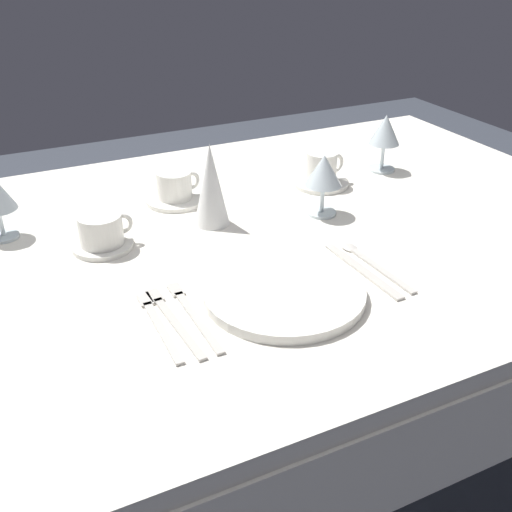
{
  "coord_description": "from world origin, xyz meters",
  "views": [
    {
      "loc": [
        -0.43,
        -1.03,
        1.31
      ],
      "look_at": [
        0.0,
        -0.13,
        0.76
      ],
      "focal_mm": 43.1,
      "sensor_mm": 36.0,
      "label": 1
    }
  ],
  "objects_px": {
    "dinner_plate": "(287,292)",
    "fork_salad": "(158,323)",
    "wine_glass_right": "(385,132)",
    "spoon_soup": "(368,260)",
    "coffee_cup_left": "(175,185)",
    "napkin_folded": "(209,185)",
    "dinner_knife": "(364,272)",
    "coffee_cup_right": "(322,167)",
    "wine_glass_centre": "(324,173)",
    "fork_outer": "(192,313)",
    "coffee_cup_far": "(101,229)",
    "fork_inner": "(172,319)"
  },
  "relations": [
    {
      "from": "dinner_plate",
      "to": "napkin_folded",
      "type": "relative_size",
      "value": 1.58
    },
    {
      "from": "coffee_cup_left",
      "to": "coffee_cup_right",
      "type": "relative_size",
      "value": 1.03
    },
    {
      "from": "fork_salad",
      "to": "coffee_cup_left",
      "type": "bearing_deg",
      "value": 67.14
    },
    {
      "from": "dinner_plate",
      "to": "coffee_cup_left",
      "type": "xyz_separation_m",
      "value": [
        -0.04,
        0.47,
        0.03
      ]
    },
    {
      "from": "dinner_plate",
      "to": "spoon_soup",
      "type": "height_order",
      "value": "dinner_plate"
    },
    {
      "from": "coffee_cup_far",
      "to": "wine_glass_right",
      "type": "distance_m",
      "value": 0.76
    },
    {
      "from": "dinner_plate",
      "to": "fork_salad",
      "type": "distance_m",
      "value": 0.23
    },
    {
      "from": "fork_inner",
      "to": "coffee_cup_right",
      "type": "bearing_deg",
      "value": 36.98
    },
    {
      "from": "wine_glass_right",
      "to": "spoon_soup",
      "type": "bearing_deg",
      "value": -128.98
    },
    {
      "from": "dinner_plate",
      "to": "wine_glass_right",
      "type": "relative_size",
      "value": 1.92
    },
    {
      "from": "fork_inner",
      "to": "coffee_cup_left",
      "type": "distance_m",
      "value": 0.48
    },
    {
      "from": "dinner_plate",
      "to": "dinner_knife",
      "type": "relative_size",
      "value": 1.25
    },
    {
      "from": "wine_glass_centre",
      "to": "fork_outer",
      "type": "bearing_deg",
      "value": -148.37
    },
    {
      "from": "dinner_knife",
      "to": "napkin_folded",
      "type": "xyz_separation_m",
      "value": [
        -0.17,
        0.32,
        0.09
      ]
    },
    {
      "from": "dinner_knife",
      "to": "coffee_cup_right",
      "type": "distance_m",
      "value": 0.43
    },
    {
      "from": "spoon_soup",
      "to": "coffee_cup_right",
      "type": "distance_m",
      "value": 0.39
    },
    {
      "from": "fork_outer",
      "to": "fork_salad",
      "type": "xyz_separation_m",
      "value": [
        -0.06,
        -0.0,
        0.0
      ]
    },
    {
      "from": "spoon_soup",
      "to": "napkin_folded",
      "type": "distance_m",
      "value": 0.36
    },
    {
      "from": "dinner_knife",
      "to": "coffee_cup_far",
      "type": "height_order",
      "value": "coffee_cup_far"
    },
    {
      "from": "fork_inner",
      "to": "coffee_cup_far",
      "type": "bearing_deg",
      "value": 97.46
    },
    {
      "from": "fork_outer",
      "to": "wine_glass_centre",
      "type": "xyz_separation_m",
      "value": [
        0.4,
        0.24,
        0.09
      ]
    },
    {
      "from": "dinner_plate",
      "to": "spoon_soup",
      "type": "relative_size",
      "value": 1.31
    },
    {
      "from": "fork_outer",
      "to": "napkin_folded",
      "type": "height_order",
      "value": "napkin_folded"
    },
    {
      "from": "coffee_cup_left",
      "to": "napkin_folded",
      "type": "xyz_separation_m",
      "value": [
        0.03,
        -0.14,
        0.05
      ]
    },
    {
      "from": "fork_outer",
      "to": "spoon_soup",
      "type": "bearing_deg",
      "value": 3.27
    },
    {
      "from": "coffee_cup_left",
      "to": "spoon_soup",
      "type": "bearing_deg",
      "value": -61.44
    },
    {
      "from": "dinner_plate",
      "to": "coffee_cup_left",
      "type": "distance_m",
      "value": 0.47
    },
    {
      "from": "wine_glass_centre",
      "to": "fork_salad",
      "type": "bearing_deg",
      "value": -151.68
    },
    {
      "from": "spoon_soup",
      "to": "wine_glass_right",
      "type": "distance_m",
      "value": 0.51
    },
    {
      "from": "coffee_cup_left",
      "to": "wine_glass_centre",
      "type": "xyz_separation_m",
      "value": [
        0.27,
        -0.2,
        0.05
      ]
    },
    {
      "from": "fork_outer",
      "to": "wine_glass_centre",
      "type": "distance_m",
      "value": 0.47
    },
    {
      "from": "dinner_knife",
      "to": "coffee_cup_left",
      "type": "relative_size",
      "value": 2.2
    },
    {
      "from": "dinner_plate",
      "to": "dinner_knife",
      "type": "bearing_deg",
      "value": 2.88
    },
    {
      "from": "dinner_plate",
      "to": "fork_salad",
      "type": "relative_size",
      "value": 1.33
    },
    {
      "from": "wine_glass_right",
      "to": "dinner_plate",
      "type": "bearing_deg",
      "value": -140.11
    },
    {
      "from": "dinner_knife",
      "to": "wine_glass_right",
      "type": "xyz_separation_m",
      "value": [
        0.34,
        0.42,
        0.1
      ]
    },
    {
      "from": "fork_inner",
      "to": "napkin_folded",
      "type": "relative_size",
      "value": 1.25
    },
    {
      "from": "dinner_plate",
      "to": "coffee_cup_far",
      "type": "distance_m",
      "value": 0.4
    },
    {
      "from": "dinner_plate",
      "to": "wine_glass_centre",
      "type": "xyz_separation_m",
      "value": [
        0.23,
        0.26,
        0.09
      ]
    },
    {
      "from": "coffee_cup_far",
      "to": "dinner_plate",
      "type": "bearing_deg",
      "value": -52.79
    },
    {
      "from": "dinner_plate",
      "to": "dinner_knife",
      "type": "distance_m",
      "value": 0.17
    },
    {
      "from": "spoon_soup",
      "to": "wine_glass_right",
      "type": "xyz_separation_m",
      "value": [
        0.31,
        0.39,
        0.1
      ]
    },
    {
      "from": "dinner_plate",
      "to": "coffee_cup_right",
      "type": "bearing_deg",
      "value": 52.07
    },
    {
      "from": "coffee_cup_left",
      "to": "wine_glass_right",
      "type": "relative_size",
      "value": 0.7
    },
    {
      "from": "coffee_cup_far",
      "to": "coffee_cup_left",
      "type": "bearing_deg",
      "value": 36.67
    },
    {
      "from": "wine_glass_centre",
      "to": "dinner_knife",
      "type": "bearing_deg",
      "value": -104.04
    },
    {
      "from": "fork_inner",
      "to": "wine_glass_right",
      "type": "bearing_deg",
      "value": 29.91
    },
    {
      "from": "coffee_cup_right",
      "to": "coffee_cup_left",
      "type": "bearing_deg",
      "value": 170.28
    },
    {
      "from": "wine_glass_right",
      "to": "coffee_cup_right",
      "type": "bearing_deg",
      "value": -174.6
    },
    {
      "from": "dinner_plate",
      "to": "napkin_folded",
      "type": "xyz_separation_m",
      "value": [
        -0.01,
        0.32,
        0.08
      ]
    }
  ]
}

